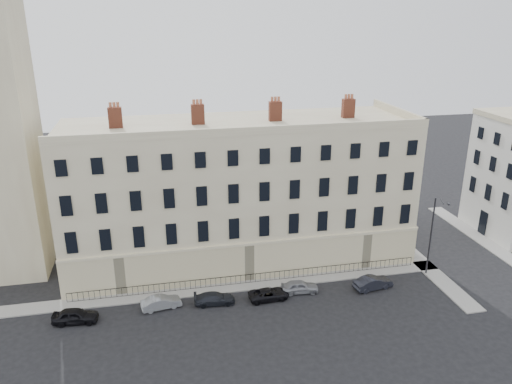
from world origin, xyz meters
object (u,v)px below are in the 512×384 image
car_c (215,298)px  car_e (300,287)px  car_a (75,316)px  car_b (161,302)px  car_f (373,283)px  car_d (269,294)px  streetlamp (432,233)px

car_c → car_e: bearing=-84.6°
car_a → car_b: (7.42, 0.72, -0.07)m
car_b → car_f: (20.45, -0.82, 0.05)m
car_d → car_b: bearing=83.8°
car_f → streetlamp: size_ratio=0.46×
car_b → car_e: (13.21, 0.01, 0.02)m
car_b → car_f: size_ratio=0.93×
car_a → car_b: 7.45m
car_a → car_d: size_ratio=1.02×
car_b → streetlamp: 27.47m
car_b → car_c: size_ratio=0.96×
car_b → car_e: bearing=-99.8°
streetlamp → car_d: bearing=-154.3°
car_f → car_a: bearing=80.6°
car_b → car_a: bearing=85.7°
car_e → car_f: (7.23, -0.84, 0.03)m
car_a → car_b: size_ratio=1.08×
car_b → car_c: car_b is taller
car_f → streetlamp: (6.71, 1.46, 4.04)m
car_c → car_d: bearing=-89.9°
car_a → car_e: car_a is taller
car_c → car_e: (8.33, 0.28, 0.07)m
car_a → car_d: car_a is taller
car_b → car_c: (4.88, -0.27, -0.05)m
car_b → car_f: car_f is taller
car_d → car_e: size_ratio=1.06×
car_a → car_f: (27.87, -0.11, -0.02)m
car_b → streetlamp: bearing=-98.5°
car_d → car_e: 3.26m
car_c → car_e: size_ratio=1.05×
car_b → car_e: car_e is taller
car_a → car_e: 20.65m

